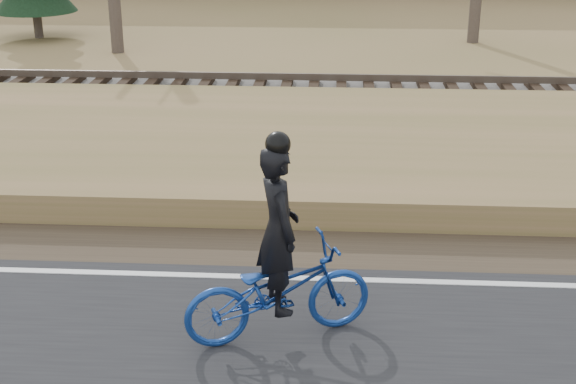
{
  "coord_description": "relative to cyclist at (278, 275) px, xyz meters",
  "views": [
    {
      "loc": [
        2.28,
        -8.74,
        4.68
      ],
      "look_at": [
        1.72,
        0.5,
        1.1
      ],
      "focal_mm": 50.0,
      "sensor_mm": 36.0,
      "label": 1
    }
  ],
  "objects": [
    {
      "name": "ground",
      "position": [
        -1.72,
        1.16,
        -0.79
      ],
      "size": [
        120.0,
        120.0,
        0.0
      ],
      "primitive_type": "plane",
      "color": "#926D4A",
      "rests_on": "ground"
    },
    {
      "name": "edge_line",
      "position": [
        -1.72,
        1.36,
        -0.73
      ],
      "size": [
        120.0,
        0.12,
        0.01
      ],
      "primitive_type": "cube",
      "color": "silver",
      "rests_on": "road"
    },
    {
      "name": "shoulder",
      "position": [
        -1.72,
        2.36,
        -0.77
      ],
      "size": [
        120.0,
        1.6,
        0.04
      ],
      "primitive_type": "cube",
      "color": "#473A2B",
      "rests_on": "ground"
    },
    {
      "name": "embankment",
      "position": [
        -1.72,
        5.36,
        -0.57
      ],
      "size": [
        120.0,
        5.0,
        0.44
      ],
      "primitive_type": "cube",
      "color": "#926D4A",
      "rests_on": "ground"
    },
    {
      "name": "ballast",
      "position": [
        -1.72,
        9.16,
        -0.57
      ],
      "size": [
        120.0,
        3.0,
        0.45
      ],
      "primitive_type": "cube",
      "color": "slate",
      "rests_on": "ground"
    },
    {
      "name": "railroad",
      "position": [
        -1.72,
        9.16,
        -0.26
      ],
      "size": [
        120.0,
        2.4,
        0.29
      ],
      "color": "black",
      "rests_on": "ballast"
    },
    {
      "name": "cyclist",
      "position": [
        0.0,
        0.0,
        0.0
      ],
      "size": [
        2.19,
        1.41,
        2.32
      ],
      "rotation": [
        0.0,
        0.0,
        1.94
      ],
      "color": "navy",
      "rests_on": "road"
    }
  ]
}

